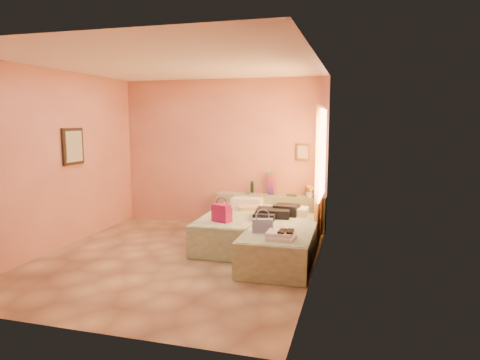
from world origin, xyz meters
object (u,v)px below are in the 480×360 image
Objects in this scene: bed_left at (235,228)px; bed_right at (282,243)px; headboard_ledge at (270,212)px; towel_stack at (281,236)px; flower_vase at (309,190)px; water_bottle at (252,188)px; green_book at (292,196)px; magenta_handbag at (222,213)px; blue_handbag at (263,226)px.

bed_right is at bearing -36.59° from bed_left.
headboard_ledge is 1.12m from bed_left.
headboard_ledge is 2.50m from towel_stack.
headboard_ledge is 7.99× the size of flower_vase.
bed_right is (0.90, -0.65, 0.00)m from bed_left.
towel_stack is at bearing -81.64° from bed_right.
green_book is at bearing -7.28° from water_bottle.
water_bottle is 1.35× the size of green_book.
bed_right is 0.77m from towel_stack.
green_book is at bearing 84.82° from magenta_handbag.
water_bottle is at bearing 173.54° from headboard_ledge.
blue_handbag is (-0.40, -2.05, -0.19)m from flower_vase.
bed_left is 1.58m from flower_vase.
green_book is 0.59× the size of magenta_handbag.
bed_left is 1.33m from green_book.
water_bottle is (-0.89, 1.74, 0.51)m from bed_right.
green_book reaches higher than towel_stack.
blue_handbag is (0.68, -2.14, -0.17)m from water_bottle.
flower_vase reaches higher than magenta_handbag.
water_bottle reaches higher than bed_left.
water_bottle is 0.65× the size of towel_stack.
flower_vase reaches higher than towel_stack.
flower_vase is 0.73× the size of towel_stack.
blue_handbag is (0.70, -1.05, 0.34)m from bed_left.
blue_handbag reaches higher than headboard_ledge.
magenta_handbag is 0.85m from blue_handbag.
bed_left is 11.81× the size of green_book.
bed_left and bed_right have the same top height.
flower_vase reaches higher than blue_handbag.
green_book is at bearing 51.06° from bed_left.
water_bottle is at bearing 116.21° from bed_right.
bed_right is (0.52, -1.70, -0.08)m from headboard_ledge.
headboard_ledge is 1.02× the size of bed_left.
bed_left is at bearing -126.79° from green_book.
water_bottle is 1.71m from magenta_handbag.
flower_vase is 0.90× the size of blue_handbag.
towel_stack is at bearing -67.78° from water_bottle.
blue_handbag reaches higher than towel_stack.
magenta_handbag is at bearing -103.68° from headboard_ledge.
green_book reaches higher than headboard_ledge.
bed_right is 5.71× the size of towel_stack.
blue_handbag is (-0.08, -2.04, -0.07)m from green_book.
flower_vase reaches higher than green_book.
towel_stack is at bearing -53.92° from bed_left.
bed_right is 1.70m from green_book.
headboard_ledge is at bearing 84.55° from blue_handbag.
blue_handbag is (0.73, -0.43, -0.04)m from magenta_handbag.
bed_left is at bearing 108.71° from magenta_handbag.
green_book reaches higher than bed_left.
magenta_handbag reaches higher than bed_right.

